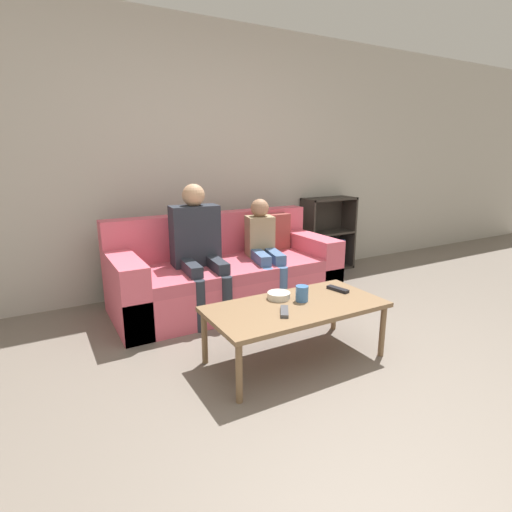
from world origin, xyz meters
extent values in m
plane|color=#70665B|center=(0.00, 0.00, 0.00)|extent=(22.00, 22.00, 0.00)
cube|color=#B7B2A8|center=(0.00, 2.56, 1.30)|extent=(12.00, 0.06, 2.60)
cube|color=#DB5B70|center=(0.11, 1.89, 0.16)|extent=(2.03, 0.86, 0.32)
cube|color=#C95467|center=(0.11, 1.80, 0.37)|extent=(1.59, 0.68, 0.10)
cube|color=#DB5B70|center=(0.11, 2.23, 0.62)|extent=(2.03, 0.18, 0.40)
cube|color=#DB5B70|center=(-0.79, 1.89, 0.29)|extent=(0.22, 0.86, 0.58)
cube|color=#DB5B70|center=(1.02, 1.89, 0.29)|extent=(0.22, 0.86, 0.58)
cube|color=#93423D|center=(0.71, 2.08, 0.60)|extent=(0.36, 0.12, 0.36)
cube|color=#332D28|center=(1.37, 2.38, 0.43)|extent=(0.02, 0.28, 0.86)
cube|color=#332D28|center=(1.99, 2.38, 0.43)|extent=(0.02, 0.28, 0.86)
cube|color=#332D28|center=(1.68, 2.51, 0.43)|extent=(0.65, 0.02, 0.86)
cube|color=#332D28|center=(1.68, 2.38, 0.01)|extent=(0.65, 0.28, 0.02)
cube|color=#332D28|center=(1.68, 2.38, 0.45)|extent=(0.60, 0.28, 0.02)
cube|color=#332D28|center=(1.68, 2.38, 0.85)|extent=(0.65, 0.28, 0.02)
cube|color=#232328|center=(1.41, 2.37, 0.18)|extent=(0.06, 0.19, 0.30)
cube|color=gold|center=(1.48, 2.36, 0.21)|extent=(0.05, 0.17, 0.36)
cube|color=gold|center=(1.53, 2.36, 0.15)|extent=(0.04, 0.16, 0.24)
cube|color=#993D84|center=(1.59, 2.37, 0.18)|extent=(0.05, 0.20, 0.31)
cube|color=#6699A8|center=(1.65, 2.37, 0.20)|extent=(0.05, 0.22, 0.36)
cube|color=#33519E|center=(1.70, 2.36, 0.18)|extent=(0.05, 0.16, 0.31)
cube|color=#33519E|center=(1.77, 2.37, 0.16)|extent=(0.06, 0.19, 0.27)
cube|color=#33519E|center=(1.83, 2.37, 0.19)|extent=(0.05, 0.21, 0.34)
cylinder|color=brown|center=(-0.48, 0.49, 0.18)|extent=(0.04, 0.04, 0.37)
cylinder|color=brown|center=(0.63, 0.49, 0.18)|extent=(0.04, 0.04, 0.37)
cylinder|color=brown|center=(-0.48, 1.00, 0.18)|extent=(0.04, 0.04, 0.37)
cylinder|color=brown|center=(0.63, 1.00, 0.18)|extent=(0.04, 0.04, 0.37)
cube|color=brown|center=(0.08, 0.75, 0.38)|extent=(1.18, 0.58, 0.03)
cylinder|color=#282D38|center=(-0.31, 1.48, 0.21)|extent=(0.10, 0.10, 0.42)
cylinder|color=#282D38|center=(-0.09, 1.47, 0.21)|extent=(0.10, 0.10, 0.42)
cube|color=#282D38|center=(-0.30, 1.71, 0.46)|extent=(0.13, 0.39, 0.09)
cube|color=#282D38|center=(-0.07, 1.69, 0.46)|extent=(0.13, 0.39, 0.09)
cube|color=#282D38|center=(-0.17, 1.93, 0.68)|extent=(0.42, 0.23, 0.52)
sphere|color=tan|center=(-0.17, 1.93, 1.02)|extent=(0.19, 0.19, 0.19)
cylinder|color=#476693|center=(0.32, 1.51, 0.21)|extent=(0.11, 0.11, 0.42)
cylinder|color=#476693|center=(0.45, 1.48, 0.21)|extent=(0.11, 0.11, 0.42)
cube|color=#476693|center=(0.37, 1.73, 0.46)|extent=(0.18, 0.39, 0.09)
cube|color=#476693|center=(0.50, 1.70, 0.46)|extent=(0.18, 0.39, 0.09)
cube|color=#9E8966|center=(0.48, 1.94, 0.61)|extent=(0.28, 0.25, 0.38)
sphere|color=#A87A5B|center=(0.48, 1.94, 0.87)|extent=(0.17, 0.17, 0.17)
cylinder|color=#3D70B2|center=(0.15, 0.78, 0.45)|extent=(0.09, 0.09, 0.11)
cube|color=black|center=(0.50, 0.83, 0.41)|extent=(0.08, 0.18, 0.02)
cube|color=#47474C|center=(-0.07, 0.66, 0.41)|extent=(0.13, 0.17, 0.02)
cylinder|color=beige|center=(0.04, 0.90, 0.42)|extent=(0.16, 0.16, 0.05)
camera|label=1|loc=(-1.36, -1.28, 1.36)|focal=28.00mm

